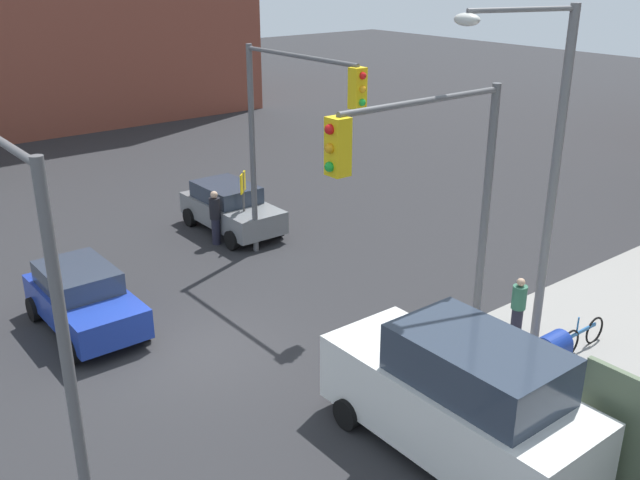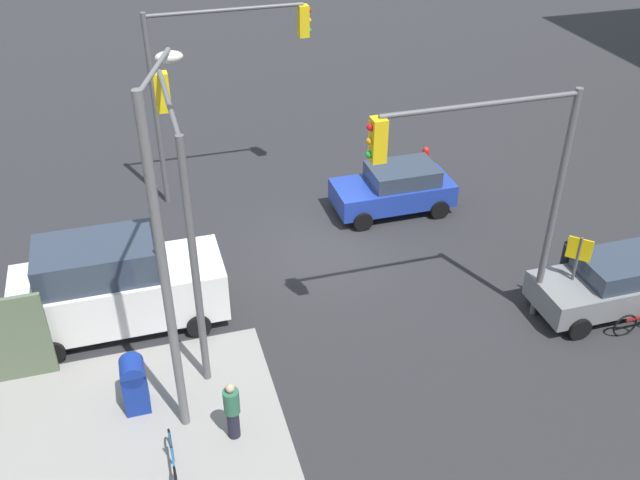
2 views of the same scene
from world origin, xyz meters
The scene contains 14 objects.
ground_plane centered at (0.00, 0.00, 0.00)m, with size 120.00×120.00×0.00m, color #28282B.
traffic_signal_nw_corner centered at (-2.54, 4.50, 4.61)m, with size 5.18×0.36×6.50m.
traffic_signal_se_corner centered at (2.48, -4.50, 4.62)m, with size 5.31×0.36×6.50m.
traffic_signal_ne_corner centered at (4.50, 2.84, 4.57)m, with size 0.36×4.45×6.50m.
street_lamp_corner centered at (5.08, 5.45, 4.70)m, with size 1.14×2.56×8.00m.
warning_sign_two_way centered at (-5.40, 4.66, 1.64)m, with size 0.48×0.48×2.40m.
mailbox_blue centered at (6.20, 5.00, 0.76)m, with size 0.56×0.64×1.43m.
coupe_gray centered at (-6.55, 4.85, 0.84)m, with size 4.13×2.02×1.62m.
hatchback_blue centered at (-2.82, -1.77, 0.84)m, with size 3.97×2.02×1.62m.
van_white_delivery centered at (6.39, 1.80, 1.28)m, with size 5.40×2.32×2.62m.
pedestrian_crossing centered at (-5.80, 3.80, 0.96)m, with size 0.36×0.36×1.83m.
pedestrian_waiting centered at (4.20, 6.50, 0.81)m, with size 0.36×0.36×1.57m.
bicycle_leaning_on_fence centered at (5.60, 7.20, 0.35)m, with size 0.05×1.75×0.97m.
bicycle_at_crosswalk centered at (-6.80, 6.00, 0.35)m, with size 1.75×0.05×0.97m.
Camera 1 is at (13.50, -7.08, 8.79)m, focal length 40.00 mm.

